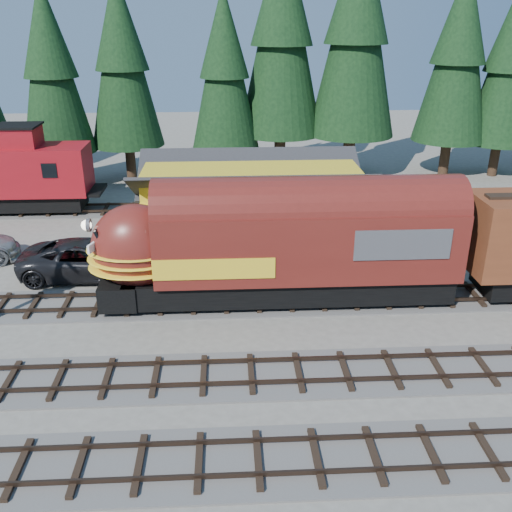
{
  "coord_description": "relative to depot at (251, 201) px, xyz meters",
  "views": [
    {
      "loc": [
        -1.38,
        -20.01,
        12.75
      ],
      "look_at": [
        -0.09,
        4.0,
        2.39
      ],
      "focal_mm": 40.0,
      "sensor_mm": 36.0,
      "label": 1
    }
  ],
  "objects": [
    {
      "name": "locomotive",
      "position": [
        0.48,
        -6.5,
        -0.28
      ],
      "size": [
        16.99,
        3.38,
        4.62
      ],
      "color": "black",
      "rests_on": "ground"
    },
    {
      "name": "track_spur",
      "position": [
        -10.0,
        7.5,
        -2.9
      ],
      "size": [
        32.0,
        3.2,
        0.33
      ],
      "color": "#4C4947",
      "rests_on": "ground"
    },
    {
      "name": "pickup_truck_a",
      "position": [
        -8.55,
        -3.13,
        -2.0
      ],
      "size": [
        6.98,
        3.27,
        1.93
      ],
      "primitive_type": "imported",
      "rotation": [
        0.0,
        0.0,
        1.56
      ],
      "color": "black",
      "rests_on": "ground"
    },
    {
      "name": "depot",
      "position": [
        0.0,
        0.0,
        0.0
      ],
      "size": [
        12.8,
        7.0,
        5.3
      ],
      "color": "gold",
      "rests_on": "ground"
    },
    {
      "name": "conifer_backdrop",
      "position": [
        5.02,
        14.4,
        7.23
      ],
      "size": [
        77.87,
        19.66,
        17.35
      ],
      "color": "black",
      "rests_on": "ground"
    },
    {
      "name": "ground",
      "position": [
        0.0,
        -10.5,
        -2.96
      ],
      "size": [
        120.0,
        120.0,
        0.0
      ],
      "primitive_type": "plane",
      "color": "#6B665B",
      "rests_on": "ground"
    },
    {
      "name": "track_siding",
      "position": [
        10.0,
        -6.5,
        -2.9
      ],
      "size": [
        68.0,
        3.2,
        0.33
      ],
      "color": "#4C4947",
      "rests_on": "ground"
    },
    {
      "name": "caboose",
      "position": [
        -15.88,
        7.5,
        -0.24
      ],
      "size": [
        10.64,
        3.08,
        5.53
      ],
      "color": "black",
      "rests_on": "ground"
    }
  ]
}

